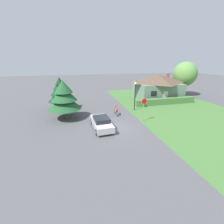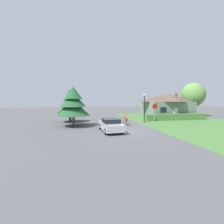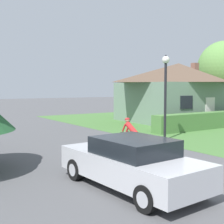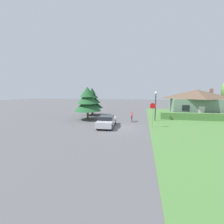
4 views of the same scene
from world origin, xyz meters
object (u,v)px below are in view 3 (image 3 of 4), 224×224
at_px(cottage_house, 178,91).
at_px(cyclist, 131,136).
at_px(street_lamp, 166,81).
at_px(sedan_left_lane, 131,163).
at_px(deciduous_tree_right, 223,68).

distance_m(cottage_house, cyclist, 13.56).
bearing_deg(street_lamp, cyclist, -155.22).
distance_m(sedan_left_lane, cyclist, 4.64).
relative_size(sedan_left_lane, street_lamp, 1.03).
xyz_separation_m(cyclist, deciduous_tree_right, (17.49, 8.78, 3.86)).
bearing_deg(cottage_house, street_lamp, -136.20).
relative_size(cottage_house, deciduous_tree_right, 1.31).
xyz_separation_m(cottage_house, sedan_left_lane, (-13.58, -11.73, -1.75)).
relative_size(street_lamp, deciduous_tree_right, 0.62).
distance_m(cyclist, street_lamp, 4.34).
height_order(sedan_left_lane, street_lamp, street_lamp).
bearing_deg(deciduous_tree_right, cyclist, -153.34).
distance_m(cottage_house, deciduous_tree_right, 7.07).
bearing_deg(cyclist, street_lamp, -69.91).
distance_m(cyclist, deciduous_tree_right, 19.95).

